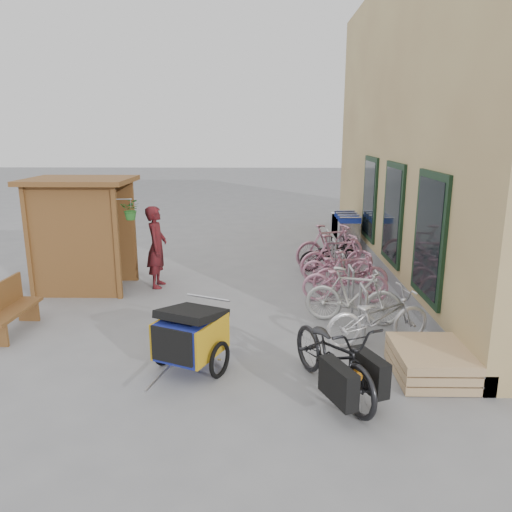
{
  "coord_description": "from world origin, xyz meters",
  "views": [
    {
      "loc": [
        0.68,
        -7.85,
        3.34
      ],
      "look_at": [
        0.5,
        1.5,
        1.0
      ],
      "focal_mm": 35.0,
      "sensor_mm": 36.0,
      "label": 1
    }
  ],
  "objects_px": {
    "kiosk": "(78,219)",
    "bike_2": "(345,280)",
    "bike_5": "(337,257)",
    "bench": "(8,308)",
    "bike_6": "(329,254)",
    "bike_7": "(330,246)",
    "child_trailer": "(191,334)",
    "pallet_stack": "(431,362)",
    "cargo_bike": "(335,356)",
    "bike_4": "(338,266)",
    "bike_1": "(353,296)",
    "person_kiosk": "(157,247)",
    "shopping_carts": "(344,226)",
    "bike_3": "(351,274)",
    "bike_0": "(378,317)"
  },
  "relations": [
    {
      "from": "child_trailer",
      "to": "bike_7",
      "type": "distance_m",
      "value": 6.26
    },
    {
      "from": "bike_2",
      "to": "child_trailer",
      "type": "bearing_deg",
      "value": 142.7
    },
    {
      "from": "pallet_stack",
      "to": "cargo_bike",
      "type": "bearing_deg",
      "value": -160.6
    },
    {
      "from": "kiosk",
      "to": "bike_5",
      "type": "relative_size",
      "value": 1.41
    },
    {
      "from": "bike_1",
      "to": "cargo_bike",
      "type": "bearing_deg",
      "value": -179.81
    },
    {
      "from": "pallet_stack",
      "to": "bike_6",
      "type": "distance_m",
      "value": 5.54
    },
    {
      "from": "child_trailer",
      "to": "bike_6",
      "type": "xyz_separation_m",
      "value": [
        2.64,
        5.36,
        -0.15
      ]
    },
    {
      "from": "cargo_bike",
      "to": "person_kiosk",
      "type": "bearing_deg",
      "value": 102.74
    },
    {
      "from": "kiosk",
      "to": "bike_2",
      "type": "distance_m",
      "value": 5.72
    },
    {
      "from": "bike_3",
      "to": "bike_7",
      "type": "relative_size",
      "value": 0.88
    },
    {
      "from": "bike_1",
      "to": "bike_7",
      "type": "relative_size",
      "value": 0.93
    },
    {
      "from": "bike_1",
      "to": "bike_3",
      "type": "xyz_separation_m",
      "value": [
        0.21,
        1.52,
        -0.03
      ]
    },
    {
      "from": "pallet_stack",
      "to": "bike_4",
      "type": "distance_m",
      "value": 4.43
    },
    {
      "from": "pallet_stack",
      "to": "bench",
      "type": "height_order",
      "value": "bench"
    },
    {
      "from": "pallet_stack",
      "to": "bike_2",
      "type": "height_order",
      "value": "bike_2"
    },
    {
      "from": "person_kiosk",
      "to": "bike_3",
      "type": "height_order",
      "value": "person_kiosk"
    },
    {
      "from": "bike_7",
      "to": "bike_5",
      "type": "bearing_deg",
      "value": 163.55
    },
    {
      "from": "bench",
      "to": "bike_6",
      "type": "distance_m",
      "value": 7.19
    },
    {
      "from": "person_kiosk",
      "to": "bike_5",
      "type": "xyz_separation_m",
      "value": [
        4.02,
        0.63,
        -0.36
      ]
    },
    {
      "from": "bike_6",
      "to": "bike_5",
      "type": "bearing_deg",
      "value": 170.97
    },
    {
      "from": "cargo_bike",
      "to": "bike_2",
      "type": "relative_size",
      "value": 1.23
    },
    {
      "from": "kiosk",
      "to": "bike_6",
      "type": "height_order",
      "value": "kiosk"
    },
    {
      "from": "cargo_bike",
      "to": "bike_5",
      "type": "bearing_deg",
      "value": 59.02
    },
    {
      "from": "cargo_bike",
      "to": "bike_3",
      "type": "bearing_deg",
      "value": 54.96
    },
    {
      "from": "bench",
      "to": "bike_1",
      "type": "height_order",
      "value": "bike_1"
    },
    {
      "from": "pallet_stack",
      "to": "bike_5",
      "type": "bearing_deg",
      "value": 98.01
    },
    {
      "from": "bench",
      "to": "bike_7",
      "type": "relative_size",
      "value": 0.77
    },
    {
      "from": "child_trailer",
      "to": "person_kiosk",
      "type": "distance_m",
      "value": 4.18
    },
    {
      "from": "cargo_bike",
      "to": "bike_1",
      "type": "bearing_deg",
      "value": 52.31
    },
    {
      "from": "bike_0",
      "to": "bike_6",
      "type": "height_order",
      "value": "bike_0"
    },
    {
      "from": "bike_7",
      "to": "cargo_bike",
      "type": "bearing_deg",
      "value": 155.23
    },
    {
      "from": "shopping_carts",
      "to": "child_trailer",
      "type": "xyz_separation_m",
      "value": [
        -3.37,
        -7.85,
        -0.09
      ]
    },
    {
      "from": "kiosk",
      "to": "bike_2",
      "type": "height_order",
      "value": "kiosk"
    },
    {
      "from": "bike_6",
      "to": "shopping_carts",
      "type": "bearing_deg",
      "value": -31.17
    },
    {
      "from": "child_trailer",
      "to": "person_kiosk",
      "type": "xyz_separation_m",
      "value": [
        -1.31,
        3.96,
        0.35
      ]
    },
    {
      "from": "bike_0",
      "to": "shopping_carts",
      "type": "bearing_deg",
      "value": -20.21
    },
    {
      "from": "bike_7",
      "to": "bike_1",
      "type": "bearing_deg",
      "value": 160.84
    },
    {
      "from": "bike_2",
      "to": "kiosk",
      "type": "bearing_deg",
      "value": 86.62
    },
    {
      "from": "bike_5",
      "to": "bike_4",
      "type": "bearing_deg",
      "value": 163.36
    },
    {
      "from": "kiosk",
      "to": "bench",
      "type": "bearing_deg",
      "value": -99.15
    },
    {
      "from": "kiosk",
      "to": "pallet_stack",
      "type": "relative_size",
      "value": 2.08
    },
    {
      "from": "kiosk",
      "to": "bike_5",
      "type": "bearing_deg",
      "value": 8.53
    },
    {
      "from": "cargo_bike",
      "to": "bike_1",
      "type": "xyz_separation_m",
      "value": [
        0.66,
        2.47,
        -0.01
      ]
    },
    {
      "from": "bike_3",
      "to": "person_kiosk",
      "type": "bearing_deg",
      "value": 74.34
    },
    {
      "from": "bike_4",
      "to": "child_trailer",
      "type": "bearing_deg",
      "value": 150.8
    },
    {
      "from": "kiosk",
      "to": "shopping_carts",
      "type": "bearing_deg",
      "value": 33.17
    },
    {
      "from": "shopping_carts",
      "to": "bike_1",
      "type": "xyz_separation_m",
      "value": [
        -0.76,
        -6.0,
        -0.13
      ]
    },
    {
      "from": "pallet_stack",
      "to": "bike_1",
      "type": "relative_size",
      "value": 0.7
    },
    {
      "from": "person_kiosk",
      "to": "bike_2",
      "type": "bearing_deg",
      "value": -103.47
    },
    {
      "from": "person_kiosk",
      "to": "bike_3",
      "type": "xyz_separation_m",
      "value": [
        4.14,
        -0.59,
        -0.41
      ]
    }
  ]
}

